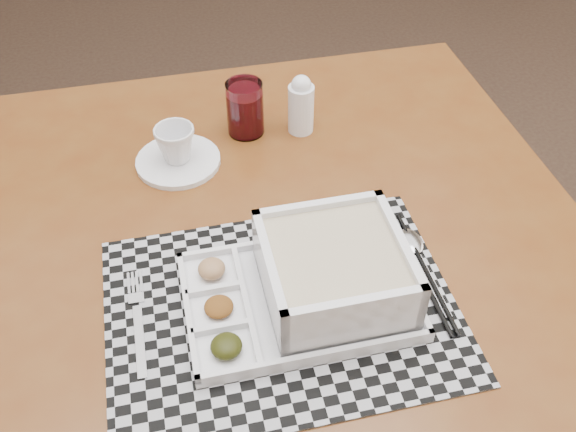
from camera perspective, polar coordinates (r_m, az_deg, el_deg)
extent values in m
plane|color=black|center=(2.10, -3.12, -2.05)|extent=(5.00, 5.00, 0.00)
cube|color=#592910|center=(1.02, -2.00, -3.16)|extent=(1.06, 1.06, 0.04)
cylinder|color=#592910|center=(1.66, -21.23, -3.22)|extent=(0.05, 0.05, 0.74)
cylinder|color=#592910|center=(1.72, 10.61, 1.77)|extent=(0.05, 0.05, 0.74)
cube|color=#592910|center=(1.40, -5.66, 8.35)|extent=(0.90, 0.05, 0.08)
cube|color=#592910|center=(1.20, 19.56, -1.49)|extent=(0.05, 0.90, 0.08)
cube|color=#A1A1A8|center=(0.92, -0.58, -8.23)|extent=(0.50, 0.38, 0.00)
cube|color=white|center=(0.92, 0.95, -7.33)|extent=(0.32, 0.22, 0.01)
cube|color=white|center=(0.98, -0.51, -2.20)|extent=(0.32, 0.01, 0.01)
cube|color=white|center=(0.85, 2.68, -12.30)|extent=(0.32, 0.01, 0.01)
cube|color=white|center=(0.90, -8.87, -8.54)|extent=(0.01, 0.22, 0.01)
cube|color=white|center=(0.95, 10.20, -5.15)|extent=(0.01, 0.22, 0.01)
cube|color=white|center=(0.90, -3.73, -7.71)|extent=(0.01, 0.20, 0.01)
cube|color=white|center=(0.88, -6.09, -9.87)|extent=(0.08, 0.01, 0.01)
cube|color=white|center=(0.92, -6.73, -6.52)|extent=(0.08, 0.01, 0.01)
ellipsoid|color=black|center=(0.85, -5.50, -11.43)|extent=(0.04, 0.04, 0.02)
ellipsoid|color=#432A0B|center=(0.90, -6.18, -8.02)|extent=(0.04, 0.04, 0.02)
ellipsoid|color=#946743|center=(0.94, -6.81, -4.67)|extent=(0.04, 0.04, 0.02)
cube|color=white|center=(0.92, 4.02, -6.36)|extent=(0.20, 0.20, 0.01)
cube|color=white|center=(0.95, 2.63, -0.75)|extent=(0.19, 0.01, 0.09)
cube|color=white|center=(0.84, 5.87, -9.34)|extent=(0.19, 0.01, 0.09)
cube|color=white|center=(0.87, -1.63, -5.79)|extent=(0.01, 0.19, 0.09)
cube|color=white|center=(0.91, 9.64, -3.75)|extent=(0.01, 0.19, 0.09)
cube|color=#C5B692|center=(0.89, 4.13, -4.94)|extent=(0.17, 0.17, 0.08)
cube|color=#B8B8BF|center=(0.90, -13.07, -10.75)|extent=(0.01, 0.12, 0.00)
cube|color=#B8B8BF|center=(0.95, -13.34, -7.11)|extent=(0.02, 0.02, 0.00)
cube|color=#B8B8BF|center=(0.97, -13.97, -5.83)|extent=(0.00, 0.04, 0.00)
cube|color=#B8B8BF|center=(0.97, -13.62, -5.78)|extent=(0.00, 0.04, 0.00)
cube|color=#B8B8BF|center=(0.97, -13.27, -5.73)|extent=(0.00, 0.04, 0.00)
cube|color=#B8B8BF|center=(0.97, -12.91, -5.68)|extent=(0.00, 0.04, 0.00)
cube|color=#B8B8BF|center=(0.96, 12.74, -6.02)|extent=(0.01, 0.12, 0.00)
ellipsoid|color=#B8B8BF|center=(1.01, 10.85, -2.20)|extent=(0.04, 0.06, 0.01)
cylinder|color=black|center=(0.97, 11.62, -4.88)|extent=(0.01, 0.24, 0.01)
cylinder|color=black|center=(0.98, 12.17, -4.77)|extent=(0.01, 0.24, 0.01)
cylinder|color=white|center=(1.16, -9.73, 4.83)|extent=(0.15, 0.15, 0.01)
imported|color=white|center=(1.14, -9.95, 6.31)|extent=(0.08, 0.08, 0.07)
cylinder|color=white|center=(1.19, -3.84, 9.53)|extent=(0.07, 0.07, 0.10)
cylinder|color=#45050D|center=(1.20, -3.81, 9.10)|extent=(0.06, 0.06, 0.08)
cylinder|color=white|center=(1.20, 1.15, 9.49)|extent=(0.05, 0.05, 0.09)
sphere|color=white|center=(1.17, 1.19, 11.58)|extent=(0.04, 0.04, 0.04)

